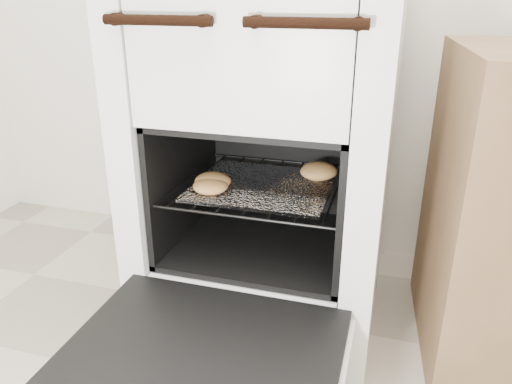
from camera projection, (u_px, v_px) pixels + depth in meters
stove at (272, 154)px, 1.43m from camera, size 0.65×0.73×1.00m
oven_door at (203, 356)px, 1.05m from camera, size 0.59×0.46×0.04m
oven_rack at (265, 185)px, 1.39m from camera, size 0.48×0.46×0.01m
foil_sheet at (263, 186)px, 1.37m from camera, size 0.37×0.33×0.01m
baked_rolls at (272, 176)px, 1.37m from camera, size 0.38×0.31×0.05m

